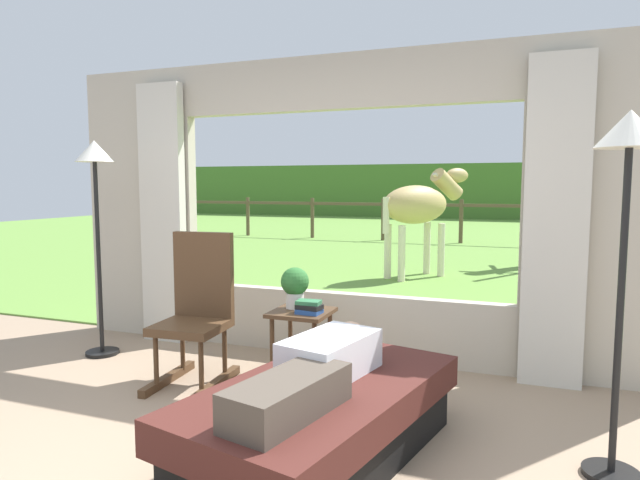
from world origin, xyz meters
The scene contains 16 objects.
back_wall_with_window centered at (0.00, 2.26, 1.25)m, with size 5.20×0.12×2.55m.
curtain_panel_left centered at (-1.69, 2.12, 1.20)m, with size 0.44×0.10×2.40m, color beige.
curtain_panel_right centered at (1.69, 2.12, 1.20)m, with size 0.44×0.10×2.40m, color beige.
outdoor_pasture_lawn centered at (0.00, 13.16, 0.01)m, with size 36.00×21.68×0.02m, color olive.
distant_hill_ridge centered at (0.00, 23.00, 1.20)m, with size 36.00×2.00×2.40m, color #456F2C.
recliner_sofa centered at (0.49, 0.50, 0.22)m, with size 1.27×1.86×0.42m.
reclining_person centered at (0.49, 0.46, 0.52)m, with size 0.47×1.43×0.22m.
rocking_chair centered at (-0.79, 1.29, 0.55)m, with size 0.51×0.71×1.12m.
side_table centered at (-0.09, 1.64, 0.43)m, with size 0.44×0.44×0.52m.
potted_plant centered at (-0.17, 1.70, 0.70)m, with size 0.22×0.22×0.32m.
book_stack centered at (0.00, 1.57, 0.57)m, with size 0.20×0.15×0.10m.
floor_lamp_left centered at (-1.94, 1.55, 1.49)m, with size 0.32×0.32×1.85m.
floor_lamp_right centered at (1.94, 0.85, 1.48)m, with size 0.32×0.32×1.83m.
horse centered at (-0.07, 6.44, 1.16)m, with size 1.35×1.67×1.73m.
pasture_tree centered at (2.19, 8.95, 1.54)m, with size 1.15×1.26×3.09m.
pasture_fence_line centered at (0.00, 11.89, 0.74)m, with size 16.10×0.10×1.10m.
Camera 1 is at (1.48, -2.15, 1.48)m, focal length 30.72 mm.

